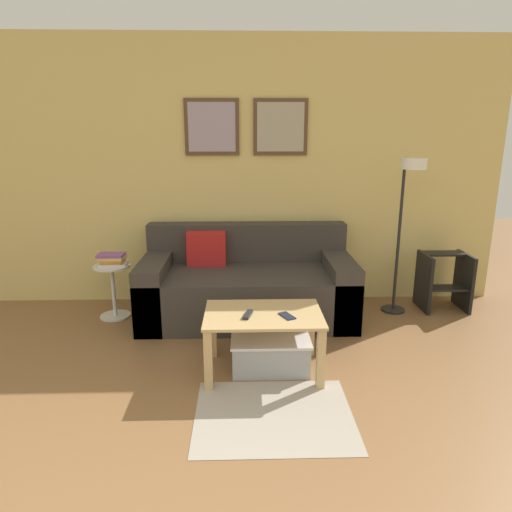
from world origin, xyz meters
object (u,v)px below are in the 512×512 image
(storage_bin, at_px, (270,352))
(remote_control, at_px, (248,314))
(couch, at_px, (247,286))
(cell_phone, at_px, (287,316))
(side_table, at_px, (113,286))
(book_stack, at_px, (113,260))
(coffee_table, at_px, (263,325))
(floor_lamp, at_px, (407,203))
(step_stool, at_px, (444,280))

(storage_bin, xyz_separation_m, remote_control, (-0.16, -0.08, 0.33))
(couch, distance_m, cell_phone, 1.15)
(side_table, bearing_deg, cell_phone, -36.64)
(book_stack, height_order, remote_control, book_stack)
(coffee_table, bearing_deg, cell_phone, -22.28)
(storage_bin, xyz_separation_m, book_stack, (-1.37, 0.99, 0.43))
(remote_control, xyz_separation_m, cell_phone, (0.27, -0.02, -0.01))
(floor_lamp, bearing_deg, step_stool, 21.69)
(coffee_table, relative_size, book_stack, 3.15)
(side_table, distance_m, book_stack, 0.26)
(couch, height_order, step_stool, couch)
(remote_control, relative_size, step_stool, 0.27)
(remote_control, bearing_deg, side_table, 152.82)
(storage_bin, relative_size, cell_phone, 4.05)
(floor_lamp, height_order, remote_control, floor_lamp)
(book_stack, bearing_deg, step_stool, 2.55)
(floor_lamp, distance_m, side_table, 2.76)
(couch, bearing_deg, side_table, 179.83)
(floor_lamp, bearing_deg, book_stack, 178.77)
(storage_bin, xyz_separation_m, side_table, (-1.39, 1.01, 0.17))
(storage_bin, bearing_deg, step_stool, 33.02)
(couch, bearing_deg, coffee_table, -84.20)
(coffee_table, distance_m, storage_bin, 0.24)
(floor_lamp, xyz_separation_m, remote_control, (-1.42, -1.02, -0.61))
(coffee_table, height_order, floor_lamp, floor_lamp)
(coffee_table, height_order, storage_bin, coffee_table)
(couch, distance_m, coffee_table, 1.05)
(coffee_table, relative_size, storage_bin, 1.45)
(coffee_table, xyz_separation_m, cell_phone, (0.16, -0.07, 0.10))
(couch, relative_size, storage_bin, 3.37)
(floor_lamp, relative_size, side_table, 2.92)
(coffee_table, xyz_separation_m, book_stack, (-1.32, 1.03, 0.21))
(cell_phone, bearing_deg, floor_lamp, 16.63)
(couch, distance_m, side_table, 1.23)
(couch, bearing_deg, floor_lamp, -2.85)
(side_table, bearing_deg, coffee_table, -38.08)
(couch, xyz_separation_m, storage_bin, (0.16, -1.01, -0.17))
(cell_phone, bearing_deg, couch, 77.88)
(storage_bin, bearing_deg, side_table, 143.99)
(couch, bearing_deg, storage_bin, -81.00)
(coffee_table, distance_m, floor_lamp, 1.78)
(storage_bin, height_order, cell_phone, cell_phone)
(remote_control, bearing_deg, couch, 104.41)
(step_stool, bearing_deg, floor_lamp, -158.31)
(couch, relative_size, book_stack, 7.32)
(couch, xyz_separation_m, cell_phone, (0.27, -1.11, 0.16))
(step_stool, bearing_deg, side_table, -177.79)
(coffee_table, bearing_deg, step_stool, 33.06)
(coffee_table, relative_size, cell_phone, 5.87)
(storage_bin, relative_size, side_table, 1.14)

